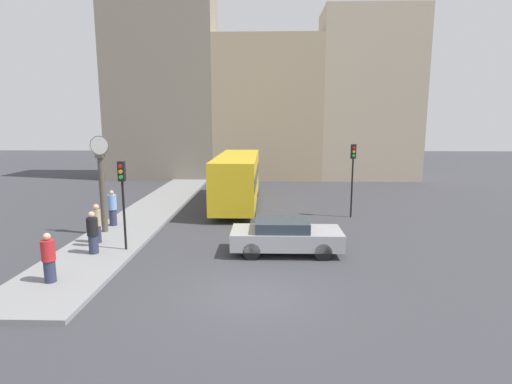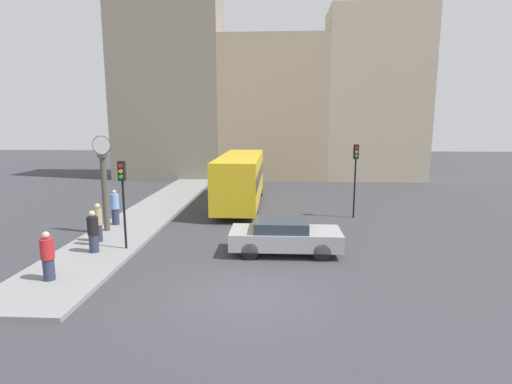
% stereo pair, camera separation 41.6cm
% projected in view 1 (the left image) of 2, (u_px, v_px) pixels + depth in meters
% --- Properties ---
extents(ground_plane, '(120.00, 120.00, 0.00)m').
position_uv_depth(ground_plane, '(252.00, 295.00, 12.00)').
color(ground_plane, '#38383D').
extents(sidewalk_corner, '(3.09, 26.82, 0.15)m').
position_uv_depth(sidewalk_corner, '(153.00, 209.00, 23.39)').
color(sidewalk_corner, gray).
rests_on(sidewalk_corner, ground_plane).
extents(building_row, '(27.63, 5.00, 17.21)m').
position_uv_depth(building_row, '(256.00, 95.00, 35.87)').
color(building_row, gray).
rests_on(building_row, ground_plane).
extents(sedan_car, '(4.32, 1.87, 1.35)m').
position_uv_depth(sedan_car, '(285.00, 236.00, 15.71)').
color(sedan_car, '#9E9EA3').
rests_on(sedan_car, ground_plane).
extents(bus_distant, '(2.40, 9.97, 3.10)m').
position_uv_depth(bus_distant, '(238.00, 177.00, 24.61)').
color(bus_distant, gold).
rests_on(bus_distant, ground_plane).
extents(traffic_light_near, '(0.26, 0.24, 3.49)m').
position_uv_depth(traffic_light_near, '(122.00, 187.00, 15.36)').
color(traffic_light_near, black).
rests_on(traffic_light_near, sidewalk_corner).
extents(traffic_light_far, '(0.26, 0.24, 3.95)m').
position_uv_depth(traffic_light_far, '(353.00, 166.00, 21.26)').
color(traffic_light_far, black).
rests_on(traffic_light_far, ground_plane).
extents(street_clock, '(0.85, 0.34, 4.37)m').
position_uv_depth(street_clock, '(102.00, 183.00, 17.98)').
color(street_clock, '#4C473D').
rests_on(street_clock, sidewalk_corner).
extents(pedestrian_red_top, '(0.41, 0.41, 1.59)m').
position_uv_depth(pedestrian_red_top, '(49.00, 258.00, 12.46)').
color(pedestrian_red_top, '#2D334C').
rests_on(pedestrian_red_top, sidewalk_corner).
extents(pedestrian_black_jacket, '(0.42, 0.42, 1.64)m').
position_uv_depth(pedestrian_black_jacket, '(93.00, 233.00, 15.18)').
color(pedestrian_black_jacket, '#2D334C').
rests_on(pedestrian_black_jacket, sidewalk_corner).
extents(pedestrian_tan_coat, '(0.32, 0.32, 1.64)m').
position_uv_depth(pedestrian_tan_coat, '(97.00, 223.00, 16.53)').
color(pedestrian_tan_coat, '#2D334C').
rests_on(pedestrian_tan_coat, sidewalk_corner).
extents(pedestrian_blue_stripe, '(0.41, 0.41, 1.72)m').
position_uv_depth(pedestrian_blue_stripe, '(113.00, 208.00, 19.30)').
color(pedestrian_blue_stripe, '#2D334C').
rests_on(pedestrian_blue_stripe, sidewalk_corner).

